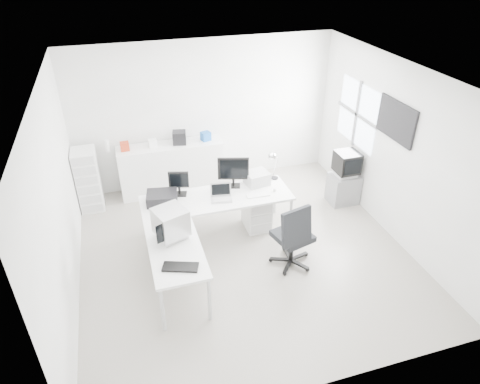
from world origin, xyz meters
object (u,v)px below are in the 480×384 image
object	(u,v)px
side_desk	(177,270)
crt_tv	(347,164)
lcd_monitor_large	(233,172)
crt_monitor	(171,224)
laptop	(221,194)
tv_cabinet	(343,189)
laser_printer	(257,178)
office_chair	(293,233)
drawer_pedestal	(257,212)
sideboard	(171,168)
main_desk	(217,216)
filing_cabinet	(88,180)
inkjet_printer	(162,198)
lcd_monitor_small	(179,184)

from	to	relation	value
side_desk	crt_tv	xyz separation A→B (m)	(3.35, 1.44, 0.41)
lcd_monitor_large	crt_monitor	distance (m)	1.63
laptop	tv_cabinet	bearing A→B (deg)	19.63
tv_cabinet	crt_tv	world-z (taller)	crt_tv
lcd_monitor_large	tv_cabinet	size ratio (longest dim) A/B	0.94
laser_printer	office_chair	xyz separation A→B (m)	(0.15, -1.23, -0.29)
lcd_monitor_large	laptop	size ratio (longest dim) A/B	1.47
drawer_pedestal	laser_printer	world-z (taller)	laser_printer
laptop	sideboard	xyz separation A→B (m)	(-0.53, 1.79, -0.38)
main_desk	filing_cabinet	bearing A→B (deg)	143.12
main_desk	tv_cabinet	xyz separation A→B (m)	(2.50, 0.34, -0.09)
inkjet_printer	lcd_monitor_large	distance (m)	1.22
inkjet_printer	lcd_monitor_small	world-z (taller)	lcd_monitor_small
lcd_monitor_small	crt_monitor	distance (m)	1.14
main_desk	drawer_pedestal	size ratio (longest dim) A/B	4.00
lcd_monitor_small	tv_cabinet	bearing A→B (deg)	16.92
tv_cabinet	filing_cabinet	distance (m)	4.66
lcd_monitor_large	lcd_monitor_small	bearing A→B (deg)	-164.13
lcd_monitor_large	crt_tv	size ratio (longest dim) A/B	1.06
drawer_pedestal	tv_cabinet	size ratio (longest dim) A/B	1.06
lcd_monitor_small	laser_printer	bearing A→B (deg)	13.96
drawer_pedestal	office_chair	xyz separation A→B (m)	(0.20, -1.06, 0.27)
laptop	office_chair	xyz separation A→B (m)	(0.85, -0.91, -0.30)
laptop	filing_cabinet	distance (m)	2.61
lcd_monitor_large	office_chair	size ratio (longest dim) A/B	0.47
drawer_pedestal	lcd_monitor_large	world-z (taller)	lcd_monitor_large
tv_cabinet	laser_printer	bearing A→B (deg)	-176.17
laser_printer	main_desk	bearing A→B (deg)	-173.50
crt_monitor	crt_tv	bearing A→B (deg)	-0.41
sideboard	filing_cabinet	distance (m)	1.53
inkjet_printer	laser_printer	world-z (taller)	laser_printer
laptop	lcd_monitor_large	bearing A→B (deg)	58.91
laser_printer	tv_cabinet	bearing A→B (deg)	-6.01
laptop	lcd_monitor_small	bearing A→B (deg)	159.26
laptop	crt_tv	size ratio (longest dim) A/B	0.72
main_desk	office_chair	world-z (taller)	office_chair
laptop	office_chair	size ratio (longest dim) A/B	0.32
crt_monitor	tv_cabinet	world-z (taller)	crt_monitor
main_desk	filing_cabinet	distance (m)	2.51
inkjet_printer	sideboard	size ratio (longest dim) A/B	0.24
inkjet_printer	sideboard	world-z (taller)	sideboard
lcd_monitor_small	office_chair	bearing A→B (deg)	-25.87
crt_tv	sideboard	size ratio (longest dim) A/B	0.26
laser_printer	office_chair	world-z (taller)	office_chair
lcd_monitor_small	drawer_pedestal	bearing A→B (deg)	6.19
laptop	drawer_pedestal	bearing A→B (deg)	22.51
lcd_monitor_large	tv_cabinet	distance (m)	2.28
laptop	filing_cabinet	world-z (taller)	filing_cabinet
drawer_pedestal	laser_printer	bearing A→B (deg)	73.61
inkjet_printer	laptop	bearing A→B (deg)	-2.92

